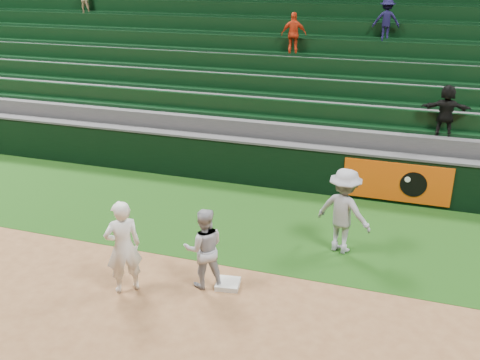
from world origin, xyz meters
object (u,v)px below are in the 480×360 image
first_baseman (123,247)px  baserunner (204,248)px  first_base (228,284)px  base_coach (344,211)px

first_baseman → baserunner: 1.46m
first_base → first_baseman: first_baseman is taller
baserunner → base_coach: size_ratio=0.86×
base_coach → baserunner: bearing=62.7°
first_base → first_baseman: 2.06m
first_base → first_baseman: size_ratio=0.24×
first_base → first_baseman: (-1.75, -0.69, 0.85)m
first_baseman → first_base: bearing=158.9°
baserunner → base_coach: 3.08m
first_baseman → base_coach: base_coach is taller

